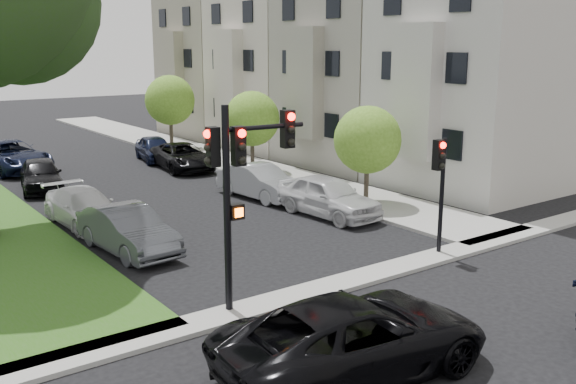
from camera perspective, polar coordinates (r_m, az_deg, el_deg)
ground at (r=16.59m, az=10.35°, el=-9.92°), size 140.00×140.00×0.00m
sidewalk_right at (r=39.35m, az=-8.34°, el=3.58°), size 3.50×44.00×0.12m
sidewalk_cross at (r=17.90m, az=5.71°, el=-7.82°), size 60.00×1.00×0.12m
house_a at (r=29.99m, az=16.56°, el=13.49°), size 7.70×7.55×15.97m
house_b at (r=35.10m, az=6.58°, el=13.78°), size 7.70×7.55×15.97m
house_c at (r=40.95m, az=-0.72°, el=13.73°), size 7.70×7.55×15.97m
house_d at (r=47.28m, az=-6.13°, el=13.56°), size 7.70×7.55×15.97m
small_tree_a at (r=25.73m, az=7.08°, el=4.62°), size 2.71×2.71×4.06m
small_tree_b at (r=32.37m, az=-3.22°, el=6.52°), size 2.77×2.77×4.15m
small_tree_c at (r=40.43m, az=-10.45°, el=8.03°), size 3.06×3.06×4.59m
traffic_signal_main at (r=15.16m, az=-4.27°, el=1.90°), size 2.47×0.64×5.06m
traffic_signal_secondary at (r=19.86m, az=13.37°, el=1.47°), size 0.46×0.37×3.66m
car_cross_near at (r=12.97m, az=5.90°, el=-12.70°), size 5.90×3.08×1.59m
car_parked_0 at (r=24.37m, az=3.60°, el=-0.37°), size 2.13×4.68×1.56m
car_parked_1 at (r=27.23m, az=-2.53°, el=0.93°), size 1.94×4.48×1.43m
car_parked_2 at (r=33.96m, az=-9.35°, el=3.13°), size 2.78×5.13×1.37m
car_parked_3 at (r=36.81m, az=-11.72°, el=3.81°), size 2.38×4.34×1.40m
car_parked_5 at (r=20.73m, az=-14.06°, el=-3.29°), size 1.91×4.52×1.45m
car_parked_6 at (r=24.28m, az=-17.65°, el=-1.32°), size 2.06×4.59×1.30m
car_parked_7 at (r=30.71m, az=-21.11°, el=1.45°), size 2.54×4.50×1.44m
car_parked_8 at (r=35.97m, az=-23.48°, el=2.94°), size 3.67×6.09×1.58m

